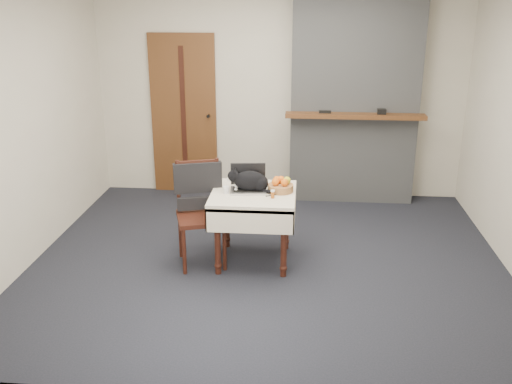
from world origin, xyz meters
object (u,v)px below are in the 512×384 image
(cream_jar, at_px, (226,190))
(pill_bottle, at_px, (273,194))
(door, at_px, (184,115))
(fruit_basket, at_px, (281,186))
(cat, at_px, (251,181))
(laptop, at_px, (248,184))
(chair, at_px, (199,198))
(side_table, at_px, (253,204))

(cream_jar, distance_m, pill_bottle, 0.45)
(door, distance_m, fruit_basket, 2.37)
(cream_jar, bearing_deg, door, 111.59)
(cat, distance_m, pill_bottle, 0.28)
(cream_jar, height_order, pill_bottle, pill_bottle)
(door, distance_m, pill_bottle, 2.50)
(door, bearing_deg, cat, -62.30)
(cat, bearing_deg, fruit_basket, 1.69)
(laptop, relative_size, fruit_basket, 1.50)
(fruit_basket, bearing_deg, laptop, 176.71)
(door, height_order, chair, door)
(door, xyz_separation_m, laptop, (1.01, -1.93, -0.24))
(door, xyz_separation_m, side_table, (1.06, -2.00, -0.41))
(cream_jar, bearing_deg, cat, 20.56)
(laptop, height_order, chair, chair)
(chair, bearing_deg, cat, -12.82)
(door, xyz_separation_m, chair, (0.55, -2.01, -0.37))
(pill_bottle, bearing_deg, chair, 168.59)
(side_table, bearing_deg, pill_bottle, -37.74)
(side_table, relative_size, laptop, 2.19)
(fruit_basket, bearing_deg, pill_bottle, -108.14)
(pill_bottle, xyz_separation_m, fruit_basket, (0.06, 0.19, 0.01))
(door, relative_size, laptop, 5.62)
(door, relative_size, side_table, 2.56)
(pill_bottle, bearing_deg, laptop, 139.02)
(cream_jar, bearing_deg, laptop, 31.24)
(cream_jar, xyz_separation_m, pill_bottle, (0.44, -0.09, 0.01))
(fruit_basket, bearing_deg, cream_jar, -168.75)
(fruit_basket, bearing_deg, side_table, -168.92)
(door, height_order, laptop, door)
(cat, bearing_deg, door, 116.01)
(chair, bearing_deg, pill_bottle, -28.54)
(side_table, height_order, chair, chair)
(side_table, distance_m, pill_bottle, 0.28)
(laptop, bearing_deg, cat, -56.30)
(laptop, xyz_separation_m, pill_bottle, (0.24, -0.21, -0.02))
(door, bearing_deg, pill_bottle, -59.81)
(fruit_basket, height_order, chair, chair)
(side_table, distance_m, laptop, 0.19)
(cream_jar, distance_m, fruit_basket, 0.51)
(side_table, height_order, laptop, laptop)
(side_table, xyz_separation_m, fruit_basket, (0.25, 0.05, 0.17))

